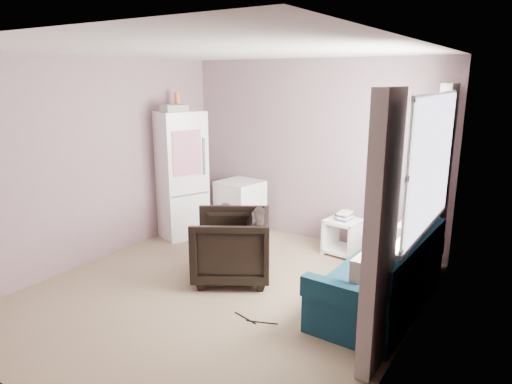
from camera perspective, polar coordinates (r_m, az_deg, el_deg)
room at (r=4.60m, az=-4.31°, el=1.58°), size 3.84×4.24×2.54m
armchair at (r=5.20m, az=-3.13°, el=-6.35°), size 1.11×1.13×0.86m
fridge at (r=6.61m, az=-9.52°, el=2.29°), size 0.80×0.80×2.05m
washing_machine at (r=6.68m, az=-2.00°, el=-1.82°), size 0.63×0.63×0.79m
side_table at (r=6.06m, az=10.88°, el=-5.18°), size 0.47×0.47×0.58m
sofa at (r=4.76m, az=15.69°, el=-10.79°), size 0.87×1.80×0.79m
window_dressing at (r=4.53m, az=19.54°, el=-1.33°), size 0.17×2.62×2.18m
floor_cables at (r=4.51m, az=-0.32°, el=-15.70°), size 0.47×0.12×0.01m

